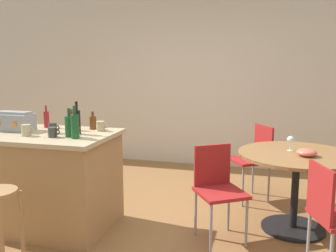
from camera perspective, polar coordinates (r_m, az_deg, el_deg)
ground_plane at (r=3.62m, az=-1.85°, el=-16.43°), size 8.80×8.80×0.00m
back_wall at (r=5.78m, az=5.68°, el=7.15°), size 8.00×0.10×2.70m
kitchen_island at (r=3.81m, az=-18.24°, el=-7.98°), size 1.31×0.89×0.94m
dining_table at (r=3.71m, az=19.36°, el=-6.65°), size 1.10×1.10×0.76m
folding_chair_near at (r=4.42m, az=13.31°, el=-4.56°), size 0.56×0.56×0.88m
folding_chair_far at (r=3.39m, az=7.74°, el=-9.15°), size 0.55×0.55×0.86m
folding_chair_left at (r=2.97m, az=24.59°, el=-12.23°), size 0.51×0.51×0.88m
toolbox at (r=3.93m, az=-22.87°, el=0.65°), size 0.36×0.23×0.19m
bottle_0 at (r=3.78m, az=-11.65°, el=0.57°), size 0.07×0.07×0.18m
bottle_1 at (r=3.54m, az=-14.02°, el=0.68°), size 0.07×0.07×0.31m
bottle_2 at (r=3.77m, az=-14.79°, el=0.59°), size 0.07×0.07×0.21m
bottle_3 at (r=3.42m, az=-15.11°, el=0.02°), size 0.08×0.08×0.26m
bottle_4 at (r=3.33m, az=-14.32°, el=0.03°), size 0.07×0.07×0.29m
bottle_5 at (r=4.00m, az=-18.43°, el=1.04°), size 0.06×0.06×0.23m
cup_0 at (r=3.66m, az=-10.44°, el=-0.02°), size 0.12×0.08×0.10m
cup_1 at (r=3.60m, az=-21.22°, el=-0.62°), size 0.12×0.09×0.11m
cup_2 at (r=3.46m, az=-17.54°, el=-0.93°), size 0.12×0.08×0.09m
cup_3 at (r=3.66m, az=-17.51°, el=-0.30°), size 0.11×0.08×0.10m
wine_glass at (r=3.72m, az=18.61°, el=-2.07°), size 0.07×0.07×0.14m
serving_bowl at (r=3.56m, az=20.84°, el=-3.87°), size 0.18×0.18×0.07m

